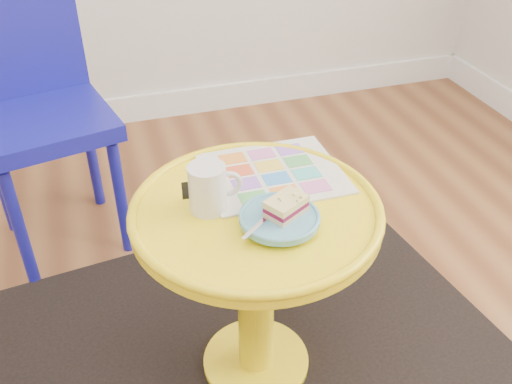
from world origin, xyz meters
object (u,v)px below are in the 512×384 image
object	(u,v)px
newspaper	(273,173)
chair	(34,96)
side_table	(256,259)
mug	(209,187)
plate	(280,219)

from	to	relation	value
newspaper	chair	bearing A→B (deg)	129.97
side_table	chair	distance (m)	0.87
mug	plate	bearing A→B (deg)	-33.42
side_table	mug	world-z (taller)	mug
newspaper	mug	xyz separation A→B (m)	(-0.17, -0.08, 0.05)
plate	newspaper	bearing A→B (deg)	75.03
side_table	newspaper	world-z (taller)	newspaper
side_table	chair	size ratio (longest dim) A/B	0.63
chair	newspaper	world-z (taller)	chair
plate	side_table	bearing A→B (deg)	110.69
chair	plate	distance (m)	0.94
chair	newspaper	size ratio (longest dim) A/B	2.76
newspaper	mug	bearing A→B (deg)	-153.12
newspaper	plate	bearing A→B (deg)	-104.69
chair	mug	distance (m)	0.80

